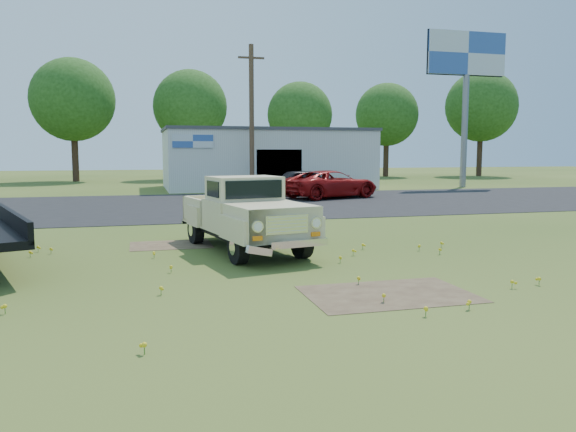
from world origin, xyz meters
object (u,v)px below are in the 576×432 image
object	(u,v)px
vintage_pickup_truck	(245,213)
dark_sedan	(307,182)
red_pickup	(331,184)
billboard	(466,67)

from	to	relation	value
vintage_pickup_truck	dark_sedan	bearing A→B (deg)	56.63
vintage_pickup_truck	red_pickup	world-z (taller)	vintage_pickup_truck
billboard	red_pickup	size ratio (longest dim) A/B	2.03
red_pickup	dark_sedan	bearing A→B (deg)	-0.23
dark_sedan	red_pickup	bearing A→B (deg)	-166.10
billboard	red_pickup	distance (m)	16.22
dark_sedan	billboard	bearing A→B (deg)	-75.56
billboard	dark_sedan	bearing A→B (deg)	-160.57
vintage_pickup_truck	red_pickup	bearing A→B (deg)	51.55
red_pickup	dark_sedan	distance (m)	2.29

